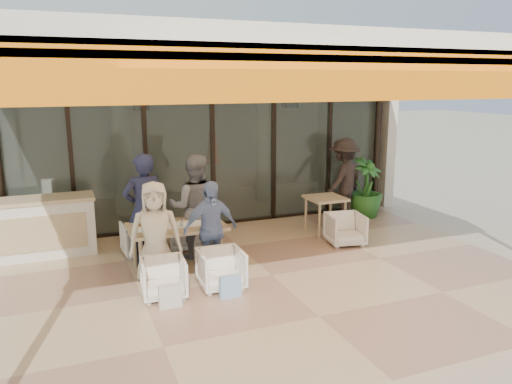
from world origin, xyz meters
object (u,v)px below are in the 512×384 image
(diner_periwinkle, at_px, (210,229))
(side_table, at_px, (325,202))
(chair_near_right, at_px, (221,267))
(potted_palm, at_px, (366,188))
(host_counter, at_px, (39,227))
(side_chair, at_px, (345,228))
(dining_table, at_px, (176,229))
(diner_cream, at_px, (155,234))
(chair_near_left, at_px, (164,276))
(diner_navy, at_px, (144,210))
(diner_grey, at_px, (195,207))
(chair_far_left, at_px, (141,237))
(chair_far_right, at_px, (188,231))
(standing_woman, at_px, (344,180))

(diner_periwinkle, distance_m, side_table, 3.02)
(chair_near_right, distance_m, potted_palm, 4.86)
(host_counter, relative_size, chair_near_right, 2.88)
(side_chair, bearing_deg, side_table, 99.76)
(dining_table, height_order, diner_cream, diner_cream)
(chair_near_left, bearing_deg, side_chair, 21.08)
(diner_navy, height_order, diner_cream, diner_navy)
(dining_table, distance_m, side_chair, 3.19)
(chair_near_left, distance_m, diner_grey, 1.73)
(dining_table, xyz_separation_m, diner_cream, (-0.41, -0.46, 0.09))
(chair_far_left, height_order, diner_grey, diner_grey)
(chair_far_right, height_order, potted_palm, potted_palm)
(chair_far_left, xyz_separation_m, side_table, (3.58, -0.12, 0.32))
(dining_table, bearing_deg, diner_periwinkle, -46.86)
(chair_far_left, xyz_separation_m, diner_periwinkle, (0.84, -1.40, 0.43))
(diner_grey, xyz_separation_m, side_table, (2.74, 0.38, -0.26))
(chair_far_right, bearing_deg, host_counter, 1.63)
(chair_far_right, xyz_separation_m, potted_palm, (4.15, 0.60, 0.35))
(dining_table, bearing_deg, host_counter, 144.33)
(dining_table, height_order, diner_grey, diner_grey)
(dining_table, distance_m, side_table, 3.27)
(chair_far_right, distance_m, side_table, 2.76)
(chair_near_right, relative_size, standing_woman, 0.36)
(dining_table, xyz_separation_m, standing_woman, (4.03, 1.56, 0.21))
(chair_far_right, bearing_deg, dining_table, 79.04)
(diner_navy, relative_size, side_table, 2.48)
(dining_table, distance_m, chair_far_right, 1.10)
(host_counter, bearing_deg, potted_palm, 0.69)
(dining_table, bearing_deg, standing_woman, 21.15)
(chair_far_left, height_order, standing_woman, standing_woman)
(standing_woman, bearing_deg, diner_periwinkle, 1.82)
(chair_far_left, height_order, chair_far_right, chair_far_right)
(diner_grey, bearing_deg, chair_far_right, -72.73)
(chair_far_left, xyz_separation_m, chair_near_right, (0.84, -1.90, 0.00))
(dining_table, height_order, side_chair, dining_table)
(diner_periwinkle, bearing_deg, diner_navy, 123.82)
(chair_near_left, height_order, chair_near_right, chair_near_right)
(standing_woman, bearing_deg, diner_navy, -13.31)
(standing_woman, height_order, potted_palm, standing_woman)
(chair_far_right, distance_m, chair_near_left, 2.08)
(diner_navy, height_order, diner_periwinkle, diner_navy)
(chair_near_left, bearing_deg, chair_far_right, 71.15)
(potted_palm, bearing_deg, chair_near_right, -149.00)
(diner_periwinkle, bearing_deg, side_chair, 1.77)
(diner_cream, xyz_separation_m, potted_palm, (4.99, 2.00, -0.11))
(chair_near_right, bearing_deg, diner_periwinkle, 91.74)
(dining_table, relative_size, chair_far_right, 2.32)
(host_counter, bearing_deg, chair_near_left, -56.15)
(chair_near_left, xyz_separation_m, potted_palm, (4.99, 2.50, 0.36))
(diner_navy, distance_m, potted_palm, 5.12)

